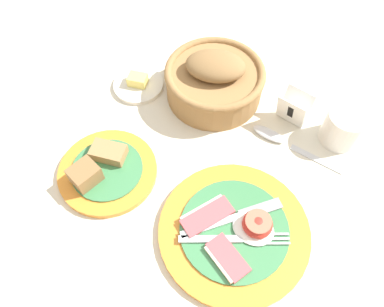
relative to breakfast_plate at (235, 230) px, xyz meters
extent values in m
plane|color=beige|center=(-0.08, 0.01, -0.01)|extent=(3.00, 3.00, 0.00)
cylinder|color=orange|center=(0.00, 0.00, 0.00)|extent=(0.26, 0.26, 0.01)
cylinder|color=#3D7F4C|center=(0.00, 0.00, 0.00)|extent=(0.19, 0.19, 0.00)
cube|color=#BC5156|center=(0.01, -0.05, 0.01)|extent=(0.08, 0.07, 0.01)
cube|color=beige|center=(0.00, -0.07, 0.01)|extent=(0.07, 0.04, 0.01)
cube|color=#BC5156|center=(-0.05, 0.00, 0.01)|extent=(0.08, 0.10, 0.01)
cube|color=beige|center=(-0.07, 0.01, 0.01)|extent=(0.06, 0.08, 0.01)
ellipsoid|color=red|center=(0.03, 0.02, 0.02)|extent=(0.05, 0.05, 0.03)
cylinder|color=#DB664C|center=(0.03, 0.02, 0.03)|extent=(0.04, 0.04, 0.00)
ellipsoid|color=white|center=(0.03, 0.02, 0.01)|extent=(0.07, 0.06, 0.01)
ellipsoid|color=yellow|center=(0.03, 0.02, 0.01)|extent=(0.02, 0.02, 0.01)
cube|color=silver|center=(-0.03, -0.04, 0.01)|extent=(0.10, 0.06, 0.00)
cube|color=silver|center=(0.03, 0.00, 0.01)|extent=(0.03, 0.03, 0.00)
cube|color=silver|center=(0.07, 0.01, 0.01)|extent=(0.04, 0.02, 0.00)
cube|color=silver|center=(0.07, 0.01, 0.01)|extent=(0.04, 0.02, 0.00)
cube|color=silver|center=(0.06, 0.02, 0.01)|extent=(0.04, 0.02, 0.00)
cube|color=silver|center=(-0.04, -0.01, 0.01)|extent=(0.08, 0.08, 0.00)
cube|color=#9EA0A5|center=(0.03, 0.05, 0.01)|extent=(0.07, 0.07, 0.00)
cylinder|color=orange|center=(-0.26, 0.01, 0.00)|extent=(0.19, 0.19, 0.01)
cylinder|color=#3D7F4C|center=(-0.26, 0.01, 0.00)|extent=(0.13, 0.13, 0.00)
cube|color=olive|center=(-0.28, -0.03, 0.02)|extent=(0.06, 0.06, 0.04)
cube|color=#9E7A4C|center=(-0.27, 0.03, 0.02)|extent=(0.07, 0.05, 0.02)
cylinder|color=white|center=(0.11, 0.28, 0.03)|extent=(0.08, 0.08, 0.07)
cylinder|color=white|center=(0.11, 0.28, 0.06)|extent=(0.06, 0.06, 0.01)
cylinder|color=olive|center=(-0.16, 0.27, 0.02)|extent=(0.20, 0.20, 0.07)
torus|color=olive|center=(-0.16, 0.27, 0.06)|extent=(0.21, 0.21, 0.02)
ellipsoid|color=olive|center=(-0.16, 0.27, 0.08)|extent=(0.14, 0.12, 0.04)
cylinder|color=silver|center=(-0.32, 0.22, -0.01)|extent=(0.11, 0.11, 0.01)
cube|color=#F4E06B|center=(-0.32, 0.22, 0.01)|extent=(0.05, 0.04, 0.02)
cube|color=white|center=(0.01, 0.26, 0.03)|extent=(0.06, 0.03, 0.07)
cube|color=white|center=(0.01, 0.29, 0.03)|extent=(0.06, 0.03, 0.07)
cube|color=black|center=(0.01, 0.26, 0.03)|extent=(0.01, 0.01, 0.04)
cube|color=silver|center=(0.09, 0.21, -0.01)|extent=(0.11, 0.03, 0.01)
ellipsoid|color=silver|center=(-0.02, 0.22, 0.00)|extent=(0.07, 0.03, 0.01)
camera|label=1|loc=(0.03, -0.24, 0.61)|focal=35.00mm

